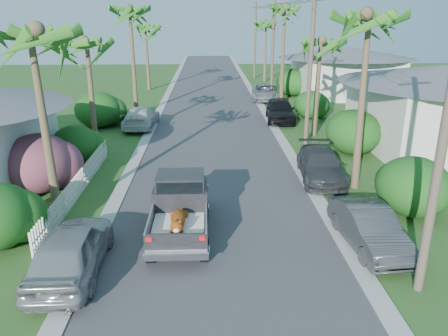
{
  "coord_description": "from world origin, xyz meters",
  "views": [
    {
      "loc": [
        -0.37,
        -12.45,
        7.42
      ],
      "look_at": [
        0.29,
        4.74,
        1.4
      ],
      "focal_mm": 35.0,
      "sensor_mm": 36.0,
      "label": 1
    }
  ],
  "objects_px": {
    "parked_car_lf": "(141,117)",
    "house_right_near": "(438,111)",
    "palm_r_b": "(321,41)",
    "utility_pole_b": "(310,67)",
    "palm_l_a": "(31,31)",
    "palm_l_d": "(145,26)",
    "palm_l_c": "(130,9)",
    "utility_pole_a": "(444,134)",
    "parked_car_rf": "(280,110)",
    "parked_car_rm": "(321,165)",
    "parked_car_ln": "(71,250)",
    "utility_pole_d": "(255,40)",
    "palm_r_a": "(371,15)",
    "pickup_truck": "(181,204)",
    "parked_car_rd": "(265,92)",
    "palm_r_c": "(285,7)",
    "house_right_far": "(345,73)",
    "palm_l_b": "(86,41)",
    "utility_pole_c": "(273,49)",
    "parked_car_rn": "(369,228)",
    "palm_r_d": "(266,22)"
  },
  "relations": [
    {
      "from": "utility_pole_c",
      "to": "house_right_far",
      "type": "bearing_deg",
      "value": 15.12
    },
    {
      "from": "parked_car_lf",
      "to": "utility_pole_a",
      "type": "height_order",
      "value": "utility_pole_a"
    },
    {
      "from": "parked_car_lf",
      "to": "palm_l_b",
      "type": "height_order",
      "value": "palm_l_b"
    },
    {
      "from": "parked_car_lf",
      "to": "house_right_near",
      "type": "xyz_separation_m",
      "value": [
        17.99,
        -5.58,
        1.5
      ]
    },
    {
      "from": "utility_pole_a",
      "to": "utility_pole_c",
      "type": "xyz_separation_m",
      "value": [
        0.0,
        30.0,
        0.0
      ]
    },
    {
      "from": "utility_pole_d",
      "to": "utility_pole_a",
      "type": "bearing_deg",
      "value": -90.0
    },
    {
      "from": "pickup_truck",
      "to": "parked_car_lf",
      "type": "distance_m",
      "value": 15.99
    },
    {
      "from": "parked_car_rn",
      "to": "palm_l_b",
      "type": "height_order",
      "value": "palm_l_b"
    },
    {
      "from": "house_right_near",
      "to": "parked_car_rf",
      "type": "bearing_deg",
      "value": 138.21
    },
    {
      "from": "pickup_truck",
      "to": "palm_l_d",
      "type": "bearing_deg",
      "value": 99.1
    },
    {
      "from": "palm_r_d",
      "to": "house_right_far",
      "type": "xyz_separation_m",
      "value": [
        6.5,
        -10.0,
        -4.62
      ]
    },
    {
      "from": "house_right_far",
      "to": "utility_pole_d",
      "type": "relative_size",
      "value": 1.0
    },
    {
      "from": "palm_l_c",
      "to": "utility_pole_a",
      "type": "height_order",
      "value": "palm_l_c"
    },
    {
      "from": "palm_l_d",
      "to": "parked_car_rn",
      "type": "bearing_deg",
      "value": -71.05
    },
    {
      "from": "pickup_truck",
      "to": "palm_l_a",
      "type": "height_order",
      "value": "palm_l_a"
    },
    {
      "from": "palm_l_b",
      "to": "palm_r_a",
      "type": "height_order",
      "value": "palm_r_a"
    },
    {
      "from": "palm_r_a",
      "to": "utility_pole_a",
      "type": "distance_m",
      "value": 8.51
    },
    {
      "from": "palm_l_c",
      "to": "palm_r_a",
      "type": "xyz_separation_m",
      "value": [
        12.3,
        -16.0,
        -0.49
      ]
    },
    {
      "from": "parked_car_rd",
      "to": "parked_car_ln",
      "type": "height_order",
      "value": "parked_car_ln"
    },
    {
      "from": "pickup_truck",
      "to": "parked_car_rf",
      "type": "distance_m",
      "value": 18.29
    },
    {
      "from": "parked_car_rn",
      "to": "utility_pole_a",
      "type": "bearing_deg",
      "value": -80.91
    },
    {
      "from": "parked_car_rm",
      "to": "parked_car_rd",
      "type": "xyz_separation_m",
      "value": [
        0.0,
        20.75,
        0.02
      ]
    },
    {
      "from": "parked_car_rm",
      "to": "parked_car_rd",
      "type": "relative_size",
      "value": 0.93
    },
    {
      "from": "palm_l_a",
      "to": "palm_l_d",
      "type": "distance_m",
      "value": 31.01
    },
    {
      "from": "palm_r_a",
      "to": "palm_r_b",
      "type": "xyz_separation_m",
      "value": [
        0.3,
        9.0,
        -1.47
      ]
    },
    {
      "from": "parked_car_rm",
      "to": "palm_r_d",
      "type": "xyz_separation_m",
      "value": [
        1.5,
        33.0,
        6.05
      ]
    },
    {
      "from": "palm_l_c",
      "to": "palm_r_d",
      "type": "height_order",
      "value": "palm_l_c"
    },
    {
      "from": "palm_l_c",
      "to": "parked_car_rf",
      "type": "bearing_deg",
      "value": -14.52
    },
    {
      "from": "palm_l_b",
      "to": "utility_pole_c",
      "type": "bearing_deg",
      "value": 52.22
    },
    {
      "from": "parked_car_ln",
      "to": "utility_pole_b",
      "type": "bearing_deg",
      "value": -127.36
    },
    {
      "from": "palm_r_c",
      "to": "house_right_far",
      "type": "relative_size",
      "value": 1.04
    },
    {
      "from": "house_right_near",
      "to": "parked_car_rm",
      "type": "bearing_deg",
      "value": -147.99
    },
    {
      "from": "parked_car_rm",
      "to": "parked_car_rf",
      "type": "distance_m",
      "value": 12.15
    },
    {
      "from": "parked_car_rm",
      "to": "utility_pole_c",
      "type": "xyz_separation_m",
      "value": [
        0.6,
        21.0,
        3.91
      ]
    },
    {
      "from": "utility_pole_a",
      "to": "utility_pole_d",
      "type": "height_order",
      "value": "same"
    },
    {
      "from": "palm_r_a",
      "to": "utility_pole_d",
      "type": "xyz_separation_m",
      "value": [
        -0.7,
        37.0,
        -2.82
      ]
    },
    {
      "from": "parked_car_rd",
      "to": "utility_pole_c",
      "type": "bearing_deg",
      "value": 28.45
    },
    {
      "from": "parked_car_ln",
      "to": "utility_pole_d",
      "type": "distance_m",
      "value": 45.09
    },
    {
      "from": "parked_car_rn",
      "to": "palm_l_b",
      "type": "bearing_deg",
      "value": 131.38
    },
    {
      "from": "palm_r_b",
      "to": "utility_pole_b",
      "type": "height_order",
      "value": "utility_pole_b"
    },
    {
      "from": "parked_car_ln",
      "to": "utility_pole_d",
      "type": "relative_size",
      "value": 0.51
    },
    {
      "from": "palm_r_d",
      "to": "house_right_near",
      "type": "height_order",
      "value": "palm_r_d"
    },
    {
      "from": "parked_car_rm",
      "to": "palm_r_c",
      "type": "xyz_separation_m",
      "value": [
        1.2,
        19.0,
        7.42
      ]
    },
    {
      "from": "parked_car_rf",
      "to": "parked_car_rn",
      "type": "bearing_deg",
      "value": -85.19
    },
    {
      "from": "parked_car_rd",
      "to": "palm_r_b",
      "type": "xyz_separation_m",
      "value": [
        1.6,
        -12.75,
        5.24
      ]
    },
    {
      "from": "pickup_truck",
      "to": "palm_l_a",
      "type": "relative_size",
      "value": 0.62
    },
    {
      "from": "house_right_near",
      "to": "parked_car_ln",
      "type": "bearing_deg",
      "value": -143.87
    },
    {
      "from": "parked_car_lf",
      "to": "palm_l_d",
      "type": "relative_size",
      "value": 0.65
    },
    {
      "from": "palm_l_a",
      "to": "utility_pole_c",
      "type": "xyz_separation_m",
      "value": [
        11.8,
        25.0,
        -2.33
      ]
    },
    {
      "from": "parked_car_rm",
      "to": "utility_pole_a",
      "type": "distance_m",
      "value": 9.83
    }
  ]
}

